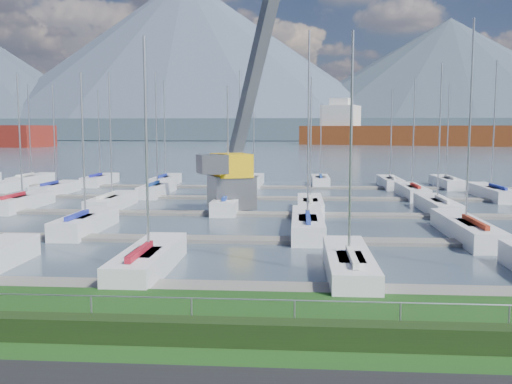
{
  "coord_description": "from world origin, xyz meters",
  "views": [
    {
      "loc": [
        2.07,
        -15.95,
        6.09
      ],
      "look_at": [
        0.0,
        12.0,
        3.0
      ],
      "focal_mm": 40.0,
      "sensor_mm": 36.0,
      "label": 1
    }
  ],
  "objects": [
    {
      "name": "path",
      "position": [
        0.0,
        -3.0,
        0.01
      ],
      "size": [
        160.0,
        2.0,
        0.04
      ],
      "primitive_type": "cube",
      "color": "black",
      "rests_on": "grass"
    },
    {
      "name": "water",
      "position": [
        0.0,
        260.0,
        -0.4
      ],
      "size": [
        800.0,
        540.0,
        0.2
      ],
      "primitive_type": "cube",
      "color": "#41505F"
    },
    {
      "name": "hedge",
      "position": [
        0.0,
        -0.4,
        0.35
      ],
      "size": [
        80.0,
        0.7,
        0.7
      ],
      "primitive_type": "cube",
      "color": "black",
      "rests_on": "grass"
    },
    {
      "name": "fence",
      "position": [
        0.0,
        0.0,
        1.2
      ],
      "size": [
        80.0,
        0.04,
        0.04
      ],
      "primitive_type": "cylinder",
      "rotation": [
        0.0,
        1.57,
        0.0
      ],
      "color": "#9B9EA4",
      "rests_on": "grass"
    },
    {
      "name": "foothill",
      "position": [
        0.0,
        330.0,
        6.0
      ],
      "size": [
        900.0,
        80.0,
        12.0
      ],
      "primitive_type": "cube",
      "color": "#3C4C58",
      "rests_on": "water"
    },
    {
      "name": "mountains",
      "position": [
        7.35,
        404.62,
        46.68
      ],
      "size": [
        1190.0,
        360.0,
        115.0
      ],
      "color": "#3A4655",
      "rests_on": "water"
    },
    {
      "name": "docks",
      "position": [
        0.0,
        26.0,
        -0.22
      ],
      "size": [
        90.0,
        41.6,
        0.25
      ],
      "color": "slate",
      "rests_on": "water"
    },
    {
      "name": "crane",
      "position": [
        -2.69,
        29.48,
        5.33
      ],
      "size": [
        7.77,
        12.9,
        22.35
      ],
      "rotation": [
        0.0,
        0.0,
        0.39
      ],
      "color": "slate",
      "rests_on": "water"
    },
    {
      "name": "cargo_ship_mid",
      "position": [
        49.56,
        217.79,
        3.51
      ],
      "size": [
        102.87,
        50.53,
        21.5
      ],
      "rotation": [
        0.0,
        0.0,
        -0.33
      ],
      "color": "brown",
      "rests_on": "water"
    },
    {
      "name": "sailboat_fleet",
      "position": [
        -1.8,
        28.85,
        5.36
      ],
      "size": [
        74.36,
        49.22,
        13.65
      ],
      "color": "navy",
      "rests_on": "water"
    }
  ]
}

